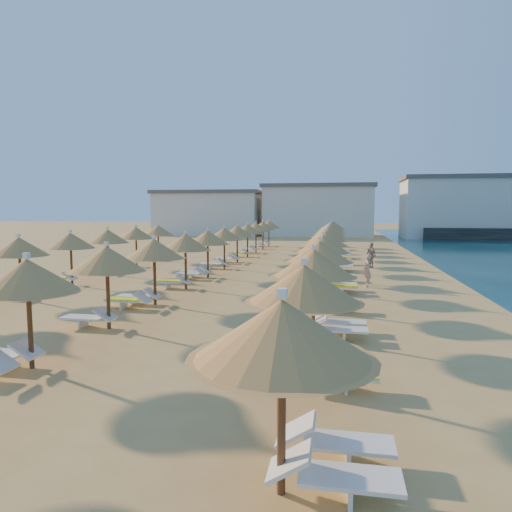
% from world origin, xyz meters
% --- Properties ---
extents(ground, '(220.00, 220.00, 0.00)m').
position_xyz_m(ground, '(0.00, 0.00, 0.00)').
color(ground, tan).
rests_on(ground, ground).
extents(hotel_blocks, '(50.36, 10.60, 8.10)m').
position_xyz_m(hotel_blocks, '(2.97, 45.16, 3.70)').
color(hotel_blocks, beige).
rests_on(hotel_blocks, ground).
extents(parasol_row_east, '(2.50, 43.26, 2.77)m').
position_xyz_m(parasol_row_east, '(3.05, 6.34, 2.18)').
color(parasol_row_east, brown).
rests_on(parasol_row_east, ground).
extents(parasol_row_west, '(2.50, 43.26, 2.77)m').
position_xyz_m(parasol_row_west, '(-3.40, 6.34, 2.18)').
color(parasol_row_west, brown).
rests_on(parasol_row_west, ground).
extents(parasol_row_inland, '(2.50, 21.03, 2.77)m').
position_xyz_m(parasol_row_inland, '(-9.36, 2.64, 2.18)').
color(parasol_row_inland, brown).
rests_on(parasol_row_inland, ground).
extents(loungers, '(15.54, 41.36, 0.66)m').
position_xyz_m(loungers, '(-1.64, 5.61, 0.34)').
color(loungers, white).
rests_on(loungers, ground).
extents(beachgoer_a, '(0.39, 0.59, 1.61)m').
position_xyz_m(beachgoer_a, '(5.11, 2.83, 0.81)').
color(beachgoer_a, tan).
rests_on(beachgoer_a, ground).
extents(beachgoer_c, '(0.82, 1.05, 1.66)m').
position_xyz_m(beachgoer_c, '(5.79, 10.42, 0.83)').
color(beachgoer_c, tan).
rests_on(beachgoer_c, ground).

